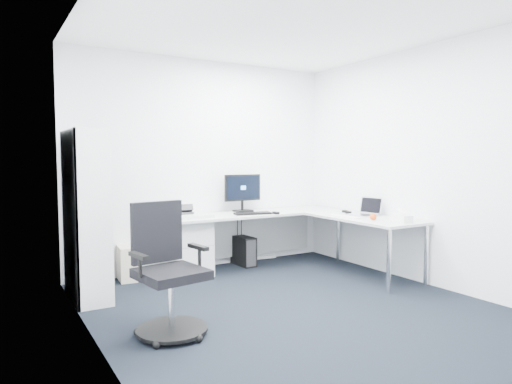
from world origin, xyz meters
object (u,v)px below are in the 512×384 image
bookshelf (86,215)px  monitor (243,192)px  l_desk (269,244)px  task_chair (171,270)px  laptop (361,207)px

bookshelf → monitor: 2.14m
l_desk → task_chair: (-1.79, -1.34, 0.18)m
l_desk → monitor: 0.80m
l_desk → monitor: monitor is taller
monitor → laptop: 1.56m
task_chair → laptop: 2.83m
l_desk → laptop: 1.24m
l_desk → bookshelf: 2.23m
laptop → monitor: bearing=122.4°
task_chair → laptop: task_chair is taller
task_chair → monitor: monitor is taller
bookshelf → monitor: (2.09, 0.46, 0.12)m
bookshelf → task_chair: 1.48m
laptop → task_chair: bearing=-175.0°
bookshelf → l_desk: bearing=-1.3°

